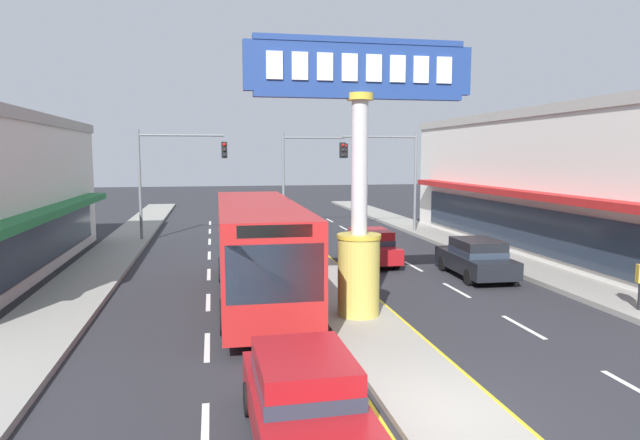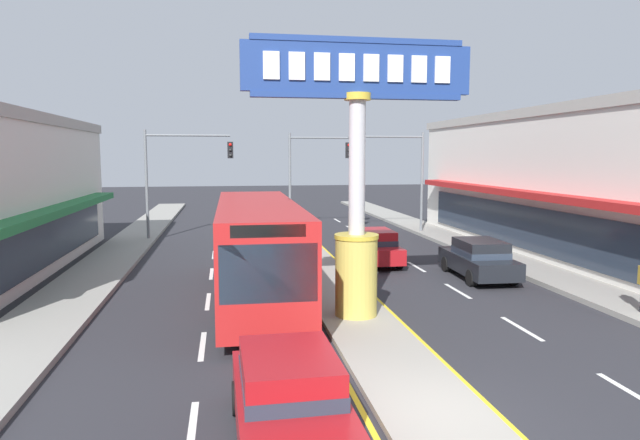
% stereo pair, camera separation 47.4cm
% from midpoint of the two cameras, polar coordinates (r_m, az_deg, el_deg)
% --- Properties ---
extents(ground_plane, '(160.00, 160.00, 0.00)m').
position_cam_midpoint_polar(ground_plane, '(11.06, 11.63, -19.25)').
color(ground_plane, '#28282D').
extents(median_strip, '(2.12, 52.00, 0.14)m').
position_cam_midpoint_polar(median_strip, '(27.85, -2.68, -3.18)').
color(median_strip, gray).
rests_on(median_strip, ground).
extents(sidewalk_left, '(2.45, 60.00, 0.18)m').
position_cam_midpoint_polar(sidewalk_left, '(26.08, -21.77, -4.27)').
color(sidewalk_left, gray).
rests_on(sidewalk_left, ground).
extents(sidewalk_right, '(2.45, 60.00, 0.18)m').
position_cam_midpoint_polar(sidewalk_right, '(28.62, 15.85, -3.12)').
color(sidewalk_right, gray).
rests_on(sidewalk_right, ground).
extents(lane_markings, '(8.86, 52.00, 0.01)m').
position_cam_midpoint_polar(lane_markings, '(26.54, -2.26, -3.81)').
color(lane_markings, silver).
rests_on(lane_markings, ground).
extents(district_sign, '(6.53, 1.29, 7.90)m').
position_cam_midpoint_polar(district_sign, '(16.07, 3.20, 3.85)').
color(district_sign, gold).
rests_on(district_sign, median_strip).
extents(storefront_right, '(10.41, 24.89, 6.96)m').
position_cam_midpoint_polar(storefront_right, '(30.52, 26.44, 3.45)').
color(storefront_right, silver).
rests_on(storefront_right, ground).
extents(traffic_light_left_side, '(4.86, 0.46, 6.20)m').
position_cam_midpoint_polar(traffic_light_left_side, '(32.19, -15.22, 5.39)').
color(traffic_light_left_side, slate).
rests_on(traffic_light_left_side, ground).
extents(traffic_light_right_side, '(4.86, 0.46, 6.20)m').
position_cam_midpoint_polar(traffic_light_right_side, '(34.07, 6.55, 5.63)').
color(traffic_light_right_side, slate).
rests_on(traffic_light_right_side, ground).
extents(traffic_light_median_far, '(4.20, 0.46, 6.20)m').
position_cam_midpoint_polar(traffic_light_median_far, '(35.60, -1.73, 5.63)').
color(traffic_light_median_far, slate).
rests_on(traffic_light_median_far, ground).
extents(bus_near_right_lane, '(2.63, 11.22, 3.26)m').
position_cam_midpoint_polar(bus_near_right_lane, '(18.59, -7.07, -2.51)').
color(bus_near_right_lane, '#B21E1E').
rests_on(bus_near_right_lane, ground).
extents(sedan_far_right_lane, '(1.90, 4.33, 1.53)m').
position_cam_midpoint_polar(sedan_far_right_lane, '(9.71, -2.98, -17.78)').
color(sedan_far_right_lane, maroon).
rests_on(sedan_far_right_lane, ground).
extents(sedan_near_left_lane, '(1.88, 4.32, 1.53)m').
position_cam_midpoint_polar(sedan_near_left_lane, '(25.00, 4.60, -2.65)').
color(sedan_near_left_lane, maroon).
rests_on(sedan_near_left_lane, ground).
extents(sedan_mid_left_lane, '(1.98, 4.37, 1.53)m').
position_cam_midpoint_polar(sedan_mid_left_lane, '(22.85, 15.03, -3.73)').
color(sedan_mid_left_lane, black).
rests_on(sedan_mid_left_lane, ground).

